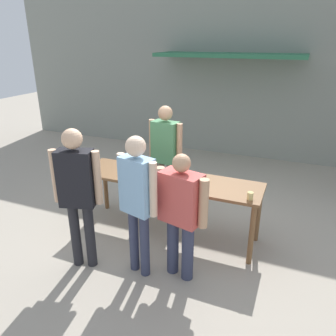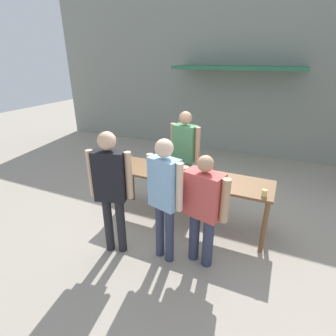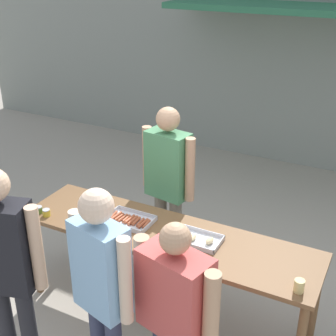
{
  "view_description": "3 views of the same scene",
  "coord_description": "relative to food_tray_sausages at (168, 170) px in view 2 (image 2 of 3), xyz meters",
  "views": [
    {
      "loc": [
        1.64,
        -3.94,
        2.74
      ],
      "look_at": [
        0.0,
        0.0,
        1.04
      ],
      "focal_mm": 35.0,
      "sensor_mm": 36.0,
      "label": 1
    },
    {
      "loc": [
        1.28,
        -3.65,
        2.66
      ],
      "look_at": [
        -0.37,
        0.02,
        0.94
      ],
      "focal_mm": 28.0,
      "sensor_mm": 36.0,
      "label": 2
    },
    {
      "loc": [
        1.57,
        -3.0,
        3.09
      ],
      "look_at": [
        -0.33,
        0.68,
        1.15
      ],
      "focal_mm": 50.0,
      "sensor_mm": 36.0,
      "label": 3
    }
  ],
  "objects": [
    {
      "name": "beer_cup",
      "position": [
        1.55,
        -0.25,
        0.03
      ],
      "size": [
        0.08,
        0.08,
        0.1
      ],
      "color": "#DBC67A",
      "rests_on": "serving_table"
    },
    {
      "name": "ground_plane",
      "position": [
        0.36,
        -0.02,
        -0.91
      ],
      "size": [
        24.0,
        24.0,
        0.0
      ],
      "primitive_type": "plane",
      "color": "#A39989"
    },
    {
      "name": "condiment_jar_ketchup",
      "position": [
        -0.73,
        -0.26,
        0.02
      ],
      "size": [
        0.07,
        0.07,
        0.07
      ],
      "color": "gold",
      "rests_on": "serving_table"
    },
    {
      "name": "person_customer_holding_hotdog",
      "position": [
        -0.33,
        -1.13,
        0.18
      ],
      "size": [
        0.58,
        0.34,
        1.81
      ],
      "rotation": [
        0.0,
        0.0,
        3.43
      ],
      "color": "#232328",
      "rests_on": "ground"
    },
    {
      "name": "person_customer_waiting_in_line",
      "position": [
        0.39,
        -0.98,
        0.16
      ],
      "size": [
        0.55,
        0.31,
        1.77
      ],
      "rotation": [
        0.0,
        0.0,
        2.88
      ],
      "color": "#333851",
      "rests_on": "ground"
    },
    {
      "name": "serving_table",
      "position": [
        0.36,
        -0.02,
        -0.12
      ],
      "size": [
        2.65,
        0.71,
        0.89
      ],
      "color": "brown",
      "rests_on": "ground"
    },
    {
      "name": "food_tray_buns",
      "position": [
        0.61,
        -0.0,
        0.0
      ],
      "size": [
        0.47,
        0.25,
        0.06
      ],
      "color": "silver",
      "rests_on": "serving_table"
    },
    {
      "name": "person_customer_with_cup",
      "position": [
        0.87,
        -0.85,
        0.02
      ],
      "size": [
        0.68,
        0.37,
        1.58
      ],
      "rotation": [
        0.0,
        0.0,
        2.91
      ],
      "color": "#333851",
      "rests_on": "ground"
    },
    {
      "name": "building_facade_back",
      "position": [
        0.36,
        3.96,
        1.35
      ],
      "size": [
        12.0,
        1.11,
        4.5
      ],
      "color": "gray",
      "rests_on": "ground"
    },
    {
      "name": "food_tray_sausages",
      "position": [
        0.0,
        0.0,
        0.0
      ],
      "size": [
        0.42,
        0.29,
        0.04
      ],
      "color": "silver",
      "rests_on": "serving_table"
    },
    {
      "name": "condiment_jar_mustard",
      "position": [
        -0.83,
        -0.25,
        0.02
      ],
      "size": [
        0.07,
        0.07,
        0.07
      ],
      "color": "#567A38",
      "rests_on": "serving_table"
    },
    {
      "name": "person_server_behind_table",
      "position": [
        0.04,
        0.67,
        0.15
      ],
      "size": [
        0.61,
        0.3,
        1.77
      ],
      "rotation": [
        0.0,
        0.0,
        -0.16
      ],
      "color": "#756B5B",
      "rests_on": "ground"
    }
  ]
}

